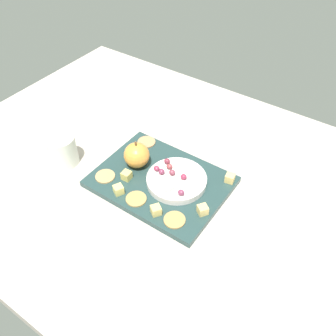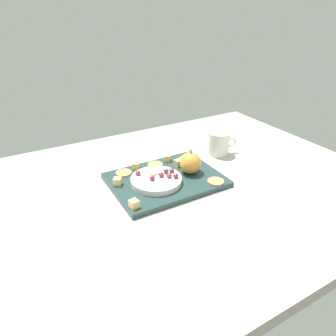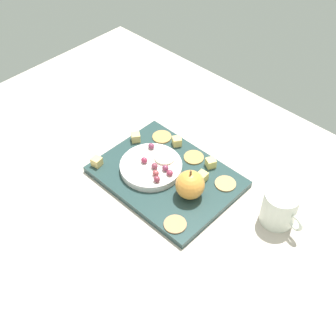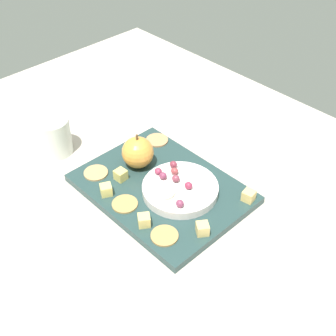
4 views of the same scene
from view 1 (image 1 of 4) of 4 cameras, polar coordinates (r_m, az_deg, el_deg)
table at (r=101.35cm, az=-0.04°, el=-2.11°), size 135.46×96.49×3.75cm
platter at (r=97.44cm, az=-0.94°, el=-2.22°), size 34.32×25.77×1.66cm
serving_dish at (r=95.53cm, az=1.35°, el=-1.91°), size 15.75×15.75×1.82cm
apple_whole at (r=99.00cm, az=-4.90°, el=2.00°), size 7.01×7.01×7.01cm
apple_stem at (r=96.31cm, az=-5.04°, el=3.81°), size 0.50×0.50×1.20cm
cheese_cube_0 at (r=97.11cm, az=9.61°, el=-1.54°), size 2.64×2.64×2.29cm
cheese_cube_1 at (r=88.58cm, az=-1.88°, el=-6.58°), size 3.18×3.18×2.29cm
cheese_cube_2 at (r=93.76cm, az=-7.71°, el=-3.35°), size 3.08×3.08×2.29cm
cheese_cube_3 at (r=97.03cm, az=-6.46°, el=-1.15°), size 2.42×2.42×2.29cm
cheese_cube_4 at (r=89.01cm, az=5.41°, el=-6.49°), size 3.18×3.18×2.29cm
cracker_0 at (r=87.93cm, az=1.02°, el=-8.06°), size 5.25×5.25×0.40cm
cracker_1 at (r=98.94cm, az=-9.74°, el=-1.28°), size 5.25×5.25×0.40cm
cracker_2 at (r=108.11cm, az=-3.37°, el=4.06°), size 5.25×5.25×0.40cm
cracker_3 at (r=92.45cm, az=-4.98°, el=-4.81°), size 5.25×5.25×0.40cm
grape_0 at (r=94.11cm, az=2.44°, el=-1.39°), size 1.68×1.51×1.52cm
grape_1 at (r=95.15cm, az=0.65°, el=-0.70°), size 1.68×1.51×1.53cm
grape_2 at (r=95.17cm, az=-0.81°, el=-0.68°), size 1.68×1.51×1.55cm
grape_3 at (r=96.40cm, az=-1.78°, el=-0.06°), size 1.68×1.51×1.36cm
grape_4 at (r=96.59cm, az=0.09°, el=0.11°), size 1.68×1.51×1.45cm
grape_5 at (r=98.21cm, az=-0.15°, el=1.06°), size 1.68×1.51×1.55cm
grape_6 at (r=90.36cm, az=2.05°, el=-3.84°), size 1.68×1.51×1.52cm
apple_slice_0 at (r=92.84cm, az=-0.52°, el=-2.55°), size 5.24×5.24×0.60cm
cup at (r=105.56cm, az=-16.14°, el=2.71°), size 11.05×7.98×8.77cm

